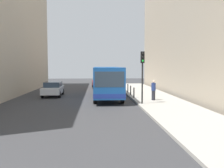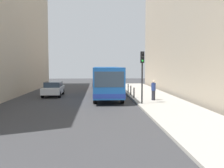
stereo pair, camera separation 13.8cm
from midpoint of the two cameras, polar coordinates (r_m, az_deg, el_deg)
The scene contains 11 objects.
ground_plane at distance 22.00m, azimuth -3.22°, elevation -4.03°, with size 80.00×80.00×0.00m, color #38383A.
sidewalk at distance 22.64m, azimuth 10.60°, elevation -3.66°, with size 4.40×40.00×0.15m, color #ADA89E.
building_right at distance 28.77m, azimuth 21.15°, elevation 15.13°, with size 7.00×32.00×17.48m, color #B2A38C.
bus at distance 24.66m, azimuth -1.01°, elevation 0.90°, with size 2.58×11.03×3.00m.
car_beside_bus at distance 26.66m, azimuth -13.06°, elevation -0.99°, with size 1.94×4.44×1.48m.
car_behind_bus at distance 35.45m, azimuth -2.76°, elevation 0.37°, with size 2.05×4.49×1.48m.
traffic_light at distance 19.79m, azimuth 7.10°, elevation 3.76°, with size 0.28×0.33×4.10m.
bollard_near at distance 23.56m, azimuth 5.20°, elevation -1.96°, with size 0.11×0.11×0.95m, color black.
bollard_mid at distance 25.79m, azimuth 4.46°, elevation -1.42°, with size 0.11×0.11×0.95m, color black.
bollard_far at distance 28.03m, azimuth 3.84°, elevation -0.97°, with size 0.11×0.11×0.95m, color black.
pedestrian_near_signal at distance 22.04m, azimuth 9.60°, elevation -1.43°, with size 0.38×0.38×1.72m.
Camera 2 is at (0.07, -21.78, 3.14)m, focal length 40.16 mm.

